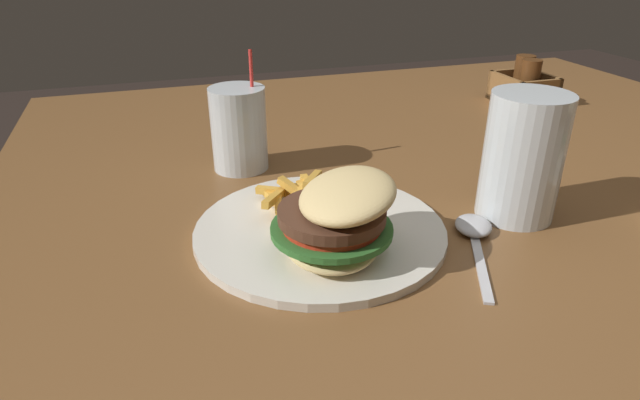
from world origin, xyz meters
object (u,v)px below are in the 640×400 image
(spoon, at_px, (474,229))
(meal_plate_near, at_px, (328,222))
(condiment_caddy, at_px, (524,86))
(juice_glass, at_px, (239,132))
(beer_glass, at_px, (522,161))

(spoon, bearing_deg, meal_plate_near, 106.76)
(spoon, xyz_separation_m, condiment_caddy, (-0.44, 0.39, 0.03))
(meal_plate_near, relative_size, condiment_caddy, 2.64)
(meal_plate_near, xyz_separation_m, juice_glass, (-0.25, -0.05, 0.03))
(spoon, bearing_deg, juice_glass, 64.41)
(spoon, bearing_deg, condiment_caddy, -15.48)
(juice_glass, height_order, spoon, juice_glass)
(meal_plate_near, distance_m, juice_glass, 0.26)
(meal_plate_near, distance_m, beer_glass, 0.25)
(meal_plate_near, height_order, juice_glass, juice_glass)
(beer_glass, relative_size, juice_glass, 0.89)
(meal_plate_near, bearing_deg, condiment_caddy, 126.18)
(meal_plate_near, xyz_separation_m, condiment_caddy, (-0.41, 0.56, 0.00))
(beer_glass, height_order, juice_glass, juice_glass)
(meal_plate_near, bearing_deg, juice_glass, -168.66)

